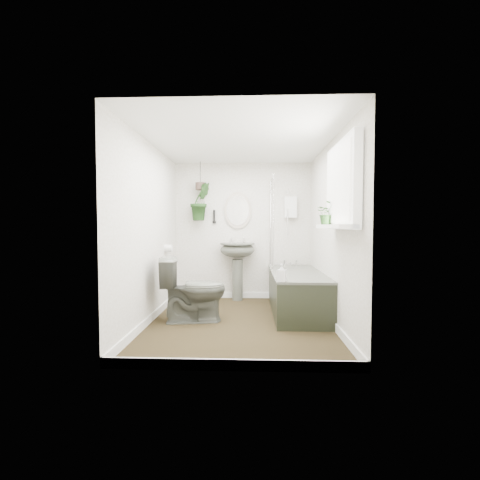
{
  "coord_description": "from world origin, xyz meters",
  "views": [
    {
      "loc": [
        0.16,
        -4.07,
        1.23
      ],
      "look_at": [
        0.0,
        0.15,
        1.05
      ],
      "focal_mm": 24.0,
      "sensor_mm": 36.0,
      "label": 1
    }
  ],
  "objects": [
    {
      "name": "wall_front",
      "position": [
        0.0,
        -1.41,
        1.15
      ],
      "size": [
        2.3,
        0.02,
        2.3
      ],
      "primitive_type": "cube",
      "color": "white",
      "rests_on": "ground"
    },
    {
      "name": "oval_mirror",
      "position": [
        -0.08,
        1.37,
        1.5
      ],
      "size": [
        0.46,
        0.03,
        0.62
      ],
      "primitive_type": "ellipsoid",
      "color": "#B9AA98",
      "rests_on": "wall_back"
    },
    {
      "name": "wall_right",
      "position": [
        1.16,
        0.0,
        1.15
      ],
      "size": [
        0.02,
        2.8,
        2.3
      ],
      "primitive_type": "cube",
      "color": "white",
      "rests_on": "ground"
    },
    {
      "name": "window_sill",
      "position": [
        1.02,
        -0.7,
        1.23
      ],
      "size": [
        0.18,
        1.0,
        0.04
      ],
      "primitive_type": "cube",
      "color": "white",
      "rests_on": "wall_right"
    },
    {
      "name": "bathtub",
      "position": [
        0.8,
        0.5,
        0.29
      ],
      "size": [
        0.72,
        1.72,
        0.58
      ],
      "primitive_type": null,
      "color": "#4D5047",
      "rests_on": "floor"
    },
    {
      "name": "toilet_roll_holder",
      "position": [
        -1.1,
        0.7,
        0.9
      ],
      "size": [
        0.11,
        0.11,
        0.11
      ],
      "primitive_type": "cylinder",
      "rotation": [
        0.0,
        1.57,
        0.0
      ],
      "color": "white",
      "rests_on": "wall_left"
    },
    {
      "name": "toilet",
      "position": [
        -0.6,
        0.03,
        0.42
      ],
      "size": [
        0.88,
        0.58,
        0.84
      ],
      "primitive_type": "imported",
      "rotation": [
        0.0,
        0.0,
        1.72
      ],
      "color": "#4D5047",
      "rests_on": "floor"
    },
    {
      "name": "ceiling",
      "position": [
        0.0,
        0.0,
        2.31
      ],
      "size": [
        2.3,
        2.8,
        0.02
      ],
      "primitive_type": "cube",
      "color": "white",
      "rests_on": "ground"
    },
    {
      "name": "hanging_pot",
      "position": [
        -0.7,
        1.25,
        1.89
      ],
      "size": [
        0.16,
        0.16,
        0.12
      ],
      "primitive_type": "cylinder",
      "color": "#433129",
      "rests_on": "ceiling"
    },
    {
      "name": "skirting",
      "position": [
        0.0,
        0.0,
        0.05
      ],
      "size": [
        2.3,
        2.8,
        0.1
      ],
      "primitive_type": "cube",
      "color": "white",
      "rests_on": "floor"
    },
    {
      "name": "bath_screen",
      "position": [
        0.47,
        0.99,
        1.28
      ],
      "size": [
        0.04,
        0.72,
        1.4
      ],
      "primitive_type": null,
      "color": "silver",
      "rests_on": "bathtub"
    },
    {
      "name": "wall_back",
      "position": [
        0.0,
        1.41,
        1.15
      ],
      "size": [
        2.3,
        0.02,
        2.3
      ],
      "primitive_type": "cube",
      "color": "white",
      "rests_on": "ground"
    },
    {
      "name": "soap_bottle",
      "position": [
        0.51,
        -0.29,
        0.68
      ],
      "size": [
        0.12,
        0.12,
        0.21
      ],
      "primitive_type": "imported",
      "rotation": [
        0.0,
        0.0,
        -0.41
      ],
      "color": "black",
      "rests_on": "bathtub"
    },
    {
      "name": "hanging_plant",
      "position": [
        -0.7,
        1.25,
        1.64
      ],
      "size": [
        0.44,
        0.43,
        0.63
      ],
      "primitive_type": "imported",
      "rotation": [
        0.0,
        0.0,
        0.65
      ],
      "color": "black",
      "rests_on": "ceiling"
    },
    {
      "name": "sill_plant",
      "position": [
        1.01,
        -0.4,
        1.38
      ],
      "size": [
        0.25,
        0.22,
        0.26
      ],
      "primitive_type": "imported",
      "rotation": [
        0.0,
        0.0,
        -0.09
      ],
      "color": "black",
      "rests_on": "window_sill"
    },
    {
      "name": "floor",
      "position": [
        0.0,
        0.0,
        -0.01
      ],
      "size": [
        2.3,
        2.8,
        0.02
      ],
      "primitive_type": "cube",
      "color": "black",
      "rests_on": "ground"
    },
    {
      "name": "window_recess",
      "position": [
        1.09,
        -0.7,
        1.65
      ],
      "size": [
        0.08,
        1.0,
        0.9
      ],
      "primitive_type": "cube",
      "color": "white",
      "rests_on": "wall_right"
    },
    {
      "name": "pedestal_sink",
      "position": [
        -0.08,
        1.24,
        0.48
      ],
      "size": [
        0.6,
        0.52,
        0.96
      ],
      "primitive_type": null,
      "rotation": [
        0.0,
        0.0,
        0.07
      ],
      "color": "#4D5047",
      "rests_on": "floor"
    },
    {
      "name": "shower_box",
      "position": [
        0.8,
        1.34,
        1.55
      ],
      "size": [
        0.2,
        0.1,
        0.35
      ],
      "primitive_type": "cube",
      "color": "white",
      "rests_on": "wall_back"
    },
    {
      "name": "wall_left",
      "position": [
        -1.16,
        0.0,
        1.15
      ],
      "size": [
        0.02,
        2.8,
        2.3
      ],
      "primitive_type": "cube",
      "color": "white",
      "rests_on": "ground"
    },
    {
      "name": "window_blinds",
      "position": [
        1.04,
        -0.7,
        1.65
      ],
      "size": [
        0.01,
        0.86,
        0.76
      ],
      "primitive_type": "cube",
      "color": "white",
      "rests_on": "wall_right"
    },
    {
      "name": "wall_sconce",
      "position": [
        -0.48,
        1.36,
        1.4
      ],
      "size": [
        0.04,
        0.04,
        0.22
      ],
      "primitive_type": "cylinder",
      "color": "black",
      "rests_on": "wall_back"
    }
  ]
}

